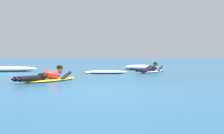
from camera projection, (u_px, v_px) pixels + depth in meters
name	position (u px, v px, depth m)	size (l,w,h in m)	color
ground_plane	(109.00, 70.00, 17.28)	(120.00, 120.00, 0.00)	#235B84
surfer_near	(48.00, 77.00, 10.05)	(1.65, 2.40, 0.55)	yellow
surfer_far	(151.00, 69.00, 15.21)	(1.60, 2.39, 0.55)	white
whitewater_front	(106.00, 72.00, 14.26)	(1.95, 1.02, 0.14)	white
whitewater_mid_left	(6.00, 69.00, 15.83)	(3.07, 1.62, 0.25)	white
whitewater_back	(141.00, 67.00, 17.91)	(2.06, 1.63, 0.27)	white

